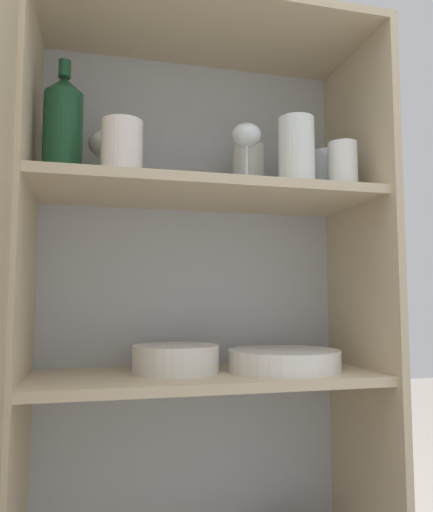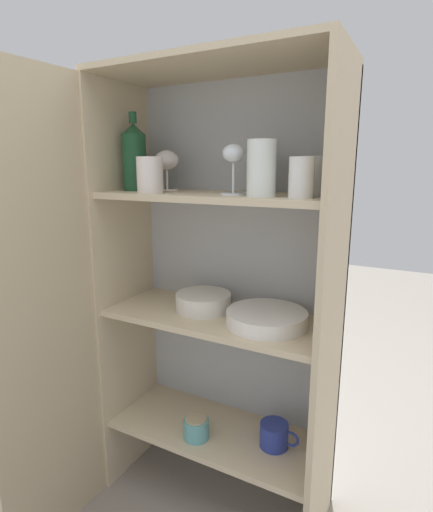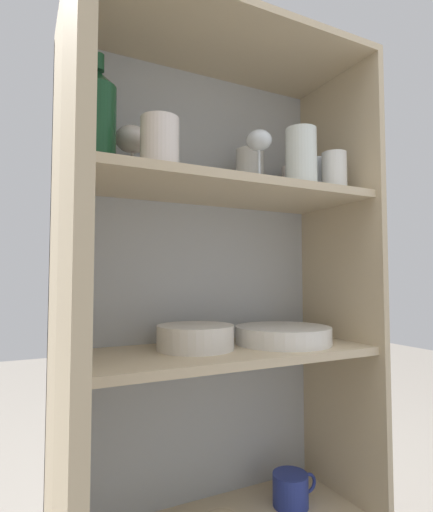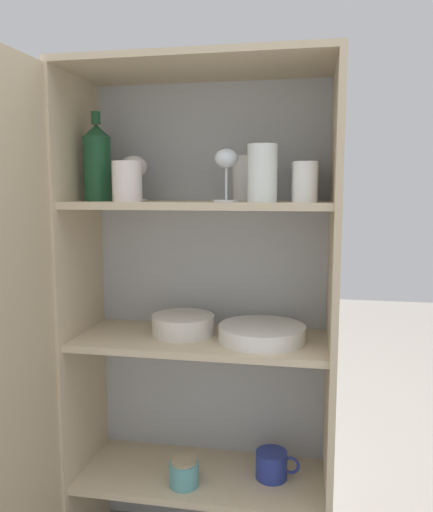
# 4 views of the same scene
# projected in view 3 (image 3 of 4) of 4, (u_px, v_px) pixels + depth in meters

# --- Properties ---
(cupboard_back_panel) EXTENTS (0.76, 0.02, 1.44)m
(cupboard_back_panel) POSITION_uv_depth(u_px,v_px,m) (196.00, 328.00, 1.11)
(cupboard_back_panel) COLOR #B2B7BC
(cupboard_back_panel) RESTS_ON ground_plane
(cupboard_side_left) EXTENTS (0.02, 0.33, 1.44)m
(cupboard_side_left) POSITION_uv_depth(u_px,v_px,m) (58.00, 348.00, 0.80)
(cupboard_side_left) COLOR #CCB793
(cupboard_side_left) RESTS_ON ground_plane
(cupboard_side_right) EXTENTS (0.02, 0.33, 1.44)m
(cupboard_side_right) POSITION_uv_depth(u_px,v_px,m) (339.00, 327.00, 1.13)
(cupboard_side_right) COLOR #CCB793
(cupboard_side_right) RESTS_ON ground_plane
(cupboard_top_panel) EXTENTS (0.76, 0.33, 0.02)m
(cupboard_top_panel) POSITION_uv_depth(u_px,v_px,m) (222.00, 44.00, 1.01)
(cupboard_top_panel) COLOR #CCB793
(cupboard_top_panel) RESTS_ON cupboard_side_left
(shelf_board_middle) EXTENTS (0.73, 0.30, 0.02)m
(shelf_board_middle) POSITION_uv_depth(u_px,v_px,m) (222.00, 353.00, 0.96)
(shelf_board_middle) COLOR beige
(shelf_board_upper) EXTENTS (0.73, 0.30, 0.02)m
(shelf_board_upper) POSITION_uv_depth(u_px,v_px,m) (222.00, 191.00, 0.98)
(shelf_board_upper) COLOR beige
(cupboard_door) EXTENTS (0.04, 0.38, 1.44)m
(cupboard_door) POSITION_uv_depth(u_px,v_px,m) (67.00, 395.00, 0.47)
(cupboard_door) COLOR tan
(cupboard_door) RESTS_ON ground_plane
(tumbler_glass_0) EXTENTS (0.08, 0.08, 0.13)m
(tumbler_glass_0) POSITION_uv_depth(u_px,v_px,m) (250.00, 173.00, 1.10)
(tumbler_glass_0) COLOR white
(tumbler_glass_0) RESTS_ON shelf_board_upper
(tumbler_glass_1) EXTENTS (0.08, 0.08, 0.11)m
(tumbler_glass_1) POSITION_uv_depth(u_px,v_px,m) (160.00, 144.00, 0.83)
(tumbler_glass_1) COLOR silver
(tumbler_glass_1) RESTS_ON shelf_board_upper
(tumbler_glass_2) EXTENTS (0.06, 0.06, 0.11)m
(tumbler_glass_2) POSITION_uv_depth(u_px,v_px,m) (292.00, 185.00, 1.20)
(tumbler_glass_2) COLOR silver
(tumbler_glass_2) RESTS_ON shelf_board_upper
(tumbler_glass_3) EXTENTS (0.07, 0.07, 0.11)m
(tumbler_glass_3) POSITION_uv_depth(u_px,v_px,m) (314.00, 179.00, 1.11)
(tumbler_glass_3) COLOR white
(tumbler_glass_3) RESTS_ON shelf_board_upper
(tumbler_glass_4) EXTENTS (0.08, 0.08, 0.15)m
(tumbler_glass_4) POSITION_uv_depth(u_px,v_px,m) (301.00, 158.00, 1.00)
(tumbler_glass_4) COLOR white
(tumbler_glass_4) RESTS_ON shelf_board_upper
(tumbler_glass_5) EXTENTS (0.06, 0.06, 0.10)m
(tumbler_glass_5) POSITION_uv_depth(u_px,v_px,m) (334.00, 173.00, 1.05)
(tumbler_glass_5) COLOR white
(tumbler_glass_5) RESTS_ON shelf_board_upper
(wine_glass_0) EXTENTS (0.07, 0.07, 0.14)m
(wine_glass_0) POSITION_uv_depth(u_px,v_px,m) (259.00, 147.00, 0.99)
(wine_glass_0) COLOR white
(wine_glass_0) RESTS_ON shelf_board_upper
(wine_glass_1) EXTENTS (0.08, 0.08, 0.13)m
(wine_glass_1) POSITION_uv_depth(u_px,v_px,m) (132.00, 142.00, 0.94)
(wine_glass_1) COLOR silver
(wine_glass_1) RESTS_ON shelf_board_upper
(wine_bottle) EXTENTS (0.08, 0.08, 0.25)m
(wine_bottle) POSITION_uv_depth(u_px,v_px,m) (97.00, 120.00, 0.85)
(wine_bottle) COLOR #194728
(wine_bottle) RESTS_ON shelf_board_upper
(plate_stack_white) EXTENTS (0.25, 0.25, 0.04)m
(plate_stack_white) POSITION_uv_depth(u_px,v_px,m) (283.00, 335.00, 1.04)
(plate_stack_white) COLOR white
(plate_stack_white) RESTS_ON shelf_board_middle
(mixing_bowl_large) EXTENTS (0.19, 0.19, 0.06)m
(mixing_bowl_large) POSITION_uv_depth(u_px,v_px,m) (195.00, 336.00, 0.96)
(mixing_bowl_large) COLOR silver
(mixing_bowl_large) RESTS_ON shelf_board_middle
(coffee_mug_primary) EXTENTS (0.13, 0.09, 0.08)m
(coffee_mug_primary) POSITION_uv_depth(u_px,v_px,m) (291.00, 489.00, 1.05)
(coffee_mug_primary) COLOR #283893
(coffee_mug_primary) RESTS_ON shelf_board_lower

